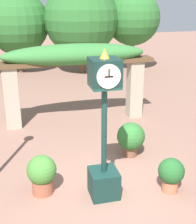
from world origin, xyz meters
TOP-DOWN VIEW (x-y plane):
  - ground_plane at (0.00, 0.00)m, footprint 60.00×60.00m
  - pedestal_clock at (-0.24, -0.05)m, footprint 0.60×0.61m
  - pergola at (0.00, 4.36)m, footprint 5.29×1.07m
  - potted_plant_near_left at (1.24, -0.27)m, footprint 0.58×0.58m
  - potted_plant_near_right at (-1.52, 0.36)m, footprint 0.65×0.65m
  - potted_plant_far_left at (0.95, 1.52)m, footprint 0.76×0.76m
  - tree_line at (-0.30, 11.83)m, footprint 12.73×4.78m

SIDE VIEW (x-z plane):
  - ground_plane at x=0.00m, z-range 0.00..0.00m
  - potted_plant_near_left at x=1.24m, z-range 0.05..0.84m
  - potted_plant_near_right at x=-1.52m, z-range 0.04..0.94m
  - potted_plant_far_left at x=0.95m, z-range 0.06..1.01m
  - pedestal_clock at x=-0.24m, z-range -0.15..3.05m
  - pergola at x=0.00m, z-range 0.72..3.39m
  - tree_line at x=-0.30m, z-range 0.46..5.41m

